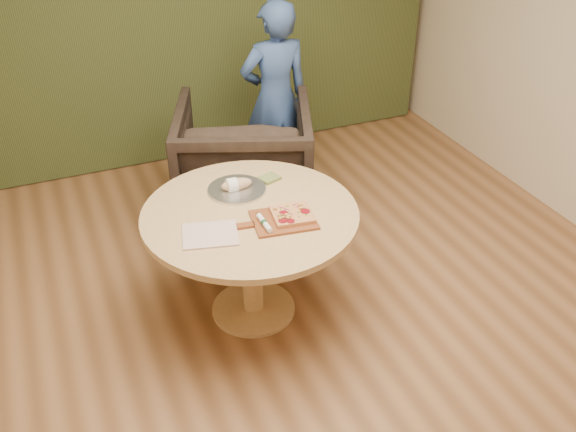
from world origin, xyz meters
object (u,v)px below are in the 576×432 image
Objects in this scene: bread_roll at (235,185)px; armchair at (244,157)px; pizza_paddle at (282,220)px; cutlery_roll at (264,223)px; person_standing at (275,98)px; flatbread_pizza at (292,214)px; serving_tray at (237,189)px; pedestal_table at (251,232)px.

bread_roll is 0.96m from armchair.
pizza_paddle is 1.31m from armchair.
cutlery_roll is (-0.11, -0.02, 0.02)m from pizza_paddle.
flatbread_pizza is at bearing 72.09° from person_standing.
cutlery_roll is 1.79m from person_standing.
pedestal_table is at bearing -91.89° from serving_tray.
armchair is 0.65× the size of person_standing.
person_standing is at bearing 65.26° from cutlery_roll.
pedestal_table is 0.26m from pizza_paddle.
flatbread_pizza reaches higher than pedestal_table.
flatbread_pizza is 0.69× the size of serving_tray.
cutlery_roll reaches higher than pedestal_table.
serving_tray is 0.23× the size of person_standing.
serving_tray is (-0.01, 0.44, -0.02)m from cutlery_roll.
cutlery_roll is at bearing 67.01° from person_standing.
armchair reaches higher than cutlery_roll.
serving_tray is 1.84× the size of bread_roll.
pizza_paddle is 1.87× the size of flatbread_pizza.
flatbread_pizza is 1.28× the size of bread_roll.
serving_tray reaches higher than pizza_paddle.
pizza_paddle is at bearing -72.59° from bread_roll.
cutlery_roll is at bearing -87.47° from bread_roll.
serving_tray is at bearing 114.07° from flatbread_pizza.
bread_roll is (-0.20, 0.42, 0.02)m from flatbread_pizza.
person_standing is at bearing -117.47° from armchair.
armchair reaches higher than flatbread_pizza.
bread_roll is (-0.02, 0.44, 0.01)m from cutlery_roll.
serving_tray reaches higher than pedestal_table.
cutlery_roll is at bearing -88.62° from serving_tray.
serving_tray is at bearing 113.90° from pizza_paddle.
cutlery_roll reaches higher than pizza_paddle.
flatbread_pizza is (0.19, -0.16, 0.17)m from pedestal_table.
cutlery_roll is 0.44m from bread_roll.
pizza_paddle is at bearing -51.45° from pedestal_table.
armchair is (0.34, 0.85, -0.25)m from serving_tray.
cutlery_roll is 0.44m from serving_tray.
pedestal_table is 0.30m from serving_tray.
serving_tray is 0.04m from bread_roll.
flatbread_pizza is 0.16× the size of person_standing.
pizza_paddle is 0.12m from cutlery_roll.
flatbread_pizza is at bearing 12.56° from pizza_paddle.
flatbread_pizza is 1.25× the size of cutlery_roll.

